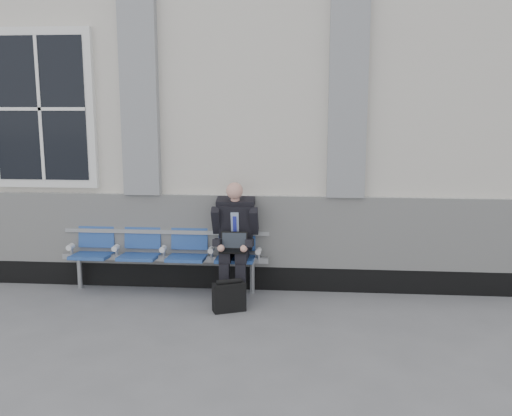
{
  "coord_description": "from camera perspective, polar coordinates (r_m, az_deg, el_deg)",
  "views": [
    {
      "loc": [
        3.61,
        -5.44,
        2.3
      ],
      "look_at": [
        3.06,
        0.9,
        1.15
      ],
      "focal_mm": 40.0,
      "sensor_mm": 36.0,
      "label": 1
    }
  ],
  "objects": [
    {
      "name": "station_building",
      "position": [
        9.62,
        -17.45,
        9.36
      ],
      "size": [
        14.4,
        4.4,
        4.49
      ],
      "color": "beige",
      "rests_on": "ground"
    },
    {
      "name": "bench",
      "position": [
        7.2,
        -9.14,
        -3.91
      ],
      "size": [
        2.6,
        0.47,
        0.91
      ],
      "color": "#9EA0A3",
      "rests_on": "ground"
    },
    {
      "name": "businessman",
      "position": [
        6.86,
        -2.13,
        -2.71
      ],
      "size": [
        0.55,
        0.75,
        1.4
      ],
      "color": "black",
      "rests_on": "ground"
    },
    {
      "name": "briefcase",
      "position": [
        6.5,
        -2.71,
        -8.82
      ],
      "size": [
        0.4,
        0.28,
        0.37
      ],
      "color": "black",
      "rests_on": "ground"
    }
  ]
}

